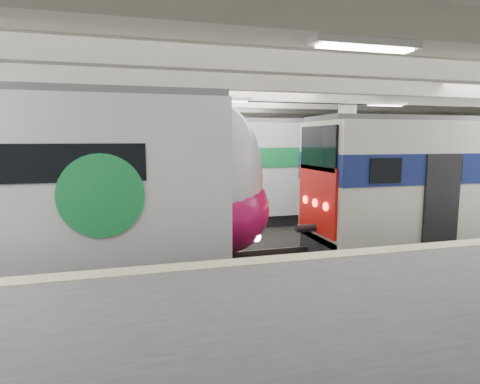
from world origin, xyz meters
name	(u,v)px	position (x,y,z in m)	size (l,w,h in m)	color
station_hall	(264,156)	(0.00, -1.74, 3.24)	(36.00, 24.00, 5.75)	black
far_train	(144,172)	(-2.61, 5.50, 2.32)	(14.17, 3.23, 4.50)	silver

